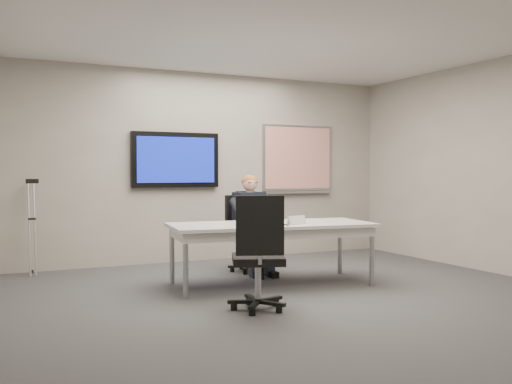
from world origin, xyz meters
name	(u,v)px	position (x,y,z in m)	size (l,w,h in m)	color
floor	(310,300)	(0.00, 0.00, 0.00)	(6.00, 6.00, 0.02)	#353537
ceiling	(310,27)	(0.00, 0.00, 2.80)	(6.00, 6.00, 0.02)	silver
wall_back	(207,167)	(0.00, 3.00, 1.40)	(6.00, 0.02, 2.80)	gray
conference_table	(271,230)	(0.01, 0.88, 0.64)	(2.46, 1.27, 0.72)	silver
tv_display	(176,160)	(-0.50, 2.95, 1.50)	(1.30, 0.09, 0.80)	black
whiteboard	(298,159)	(1.55, 2.97, 1.53)	(1.25, 0.08, 1.10)	#979A9F
office_chair_far	(246,248)	(0.12, 1.84, 0.32)	(0.61, 0.61, 1.01)	black
office_chair_near	(258,275)	(-0.68, -0.19, 0.35)	(0.68, 0.68, 1.11)	black
seated_person	(255,234)	(0.13, 1.60, 0.52)	(0.42, 0.71, 1.29)	#212537
crutch	(32,226)	(-2.47, 2.79, 0.63)	(0.17, 0.34, 1.26)	#ABAEB3
laptop	(267,217)	(0.06, 1.11, 0.78)	(0.35, 0.38, 0.21)	#AAABAD
name_tent	(296,220)	(0.20, 0.63, 0.77)	(0.25, 0.07, 0.10)	silver
pen	(286,225)	(0.03, 0.58, 0.73)	(0.01, 0.01, 0.16)	black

